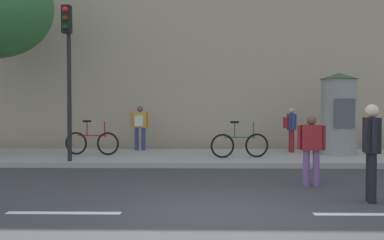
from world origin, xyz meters
The scene contains 12 objects.
ground_plane centered at (0.00, 0.00, 0.00)m, with size 80.00×80.00×0.00m, color #38383A.
sidewalk_curb centered at (0.00, 7.00, 0.07)m, with size 36.00×4.00×0.15m, color #9E9B93.
lane_markings centered at (0.00, 0.00, 0.00)m, with size 25.80×0.16×0.01m.
building_backdrop centered at (0.00, 12.00, 6.00)m, with size 36.00×5.00×11.99m, color tan.
traffic_light centered at (-3.91, 5.24, 3.03)m, with size 0.24×0.45×4.28m.
poster_column centered at (4.14, 7.19, 1.46)m, with size 1.20×1.20×2.59m.
pedestrian_in_dark_shirt centered at (2.72, 0.88, 1.00)m, with size 0.30×0.56×1.71m.
pedestrian_tallest centered at (2.07, 2.44, 0.88)m, with size 0.58×0.42×1.49m.
pedestrian_with_bag centered at (-2.36, 8.34, 1.07)m, with size 0.67×0.39×1.54m.
pedestrian_with_backpack centered at (2.77, 7.88, 1.03)m, with size 0.39×0.65×1.48m.
bicycle_leaning centered at (0.91, 6.21, 0.54)m, with size 1.75×0.36×1.09m.
bicycle_upright centered at (-3.67, 6.89, 0.54)m, with size 1.76×0.30×1.09m.
Camera 1 is at (-0.26, -6.74, 1.67)m, focal length 40.84 mm.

